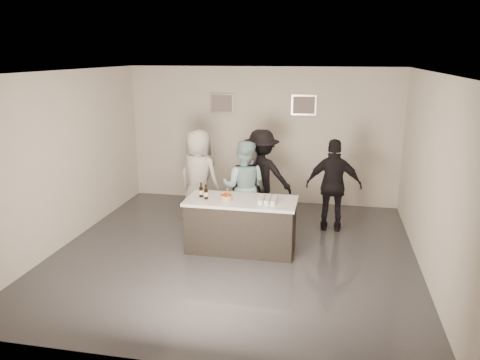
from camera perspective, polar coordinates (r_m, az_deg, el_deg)
The scene contains 19 objects.
floor at distance 8.02m, azimuth -0.71°, elevation -8.88°, with size 6.00×6.00×0.00m, color #3D3D42.
ceiling at distance 7.33m, azimuth -0.79°, elevation 13.06°, with size 6.00×6.00×0.00m, color white.
wall_back at distance 10.43m, azimuth 2.71°, elevation 5.41°, with size 6.00×0.04×3.00m, color silver.
wall_front at distance 4.77m, azimuth -8.32°, elevation -6.80°, with size 6.00×0.04×3.00m, color silver.
wall_left at distance 8.66m, azimuth -20.58°, elevation 2.41°, with size 0.04×6.00×3.00m, color silver.
wall_right at distance 7.52m, azimuth 22.22°, elevation 0.41°, with size 0.04×6.00×3.00m, color silver.
picture_left at distance 10.47m, azimuth -2.21°, elevation 9.32°, with size 0.54×0.04×0.44m, color #B2B2B7.
picture_right at distance 10.20m, azimuth 7.79°, elevation 9.04°, with size 0.54×0.04×0.44m, color #B2B2B7.
bar_counter at distance 8.00m, azimuth 0.15°, elevation -5.47°, with size 1.86×0.86×0.90m, color white.
cake at distance 7.80m, azimuth -1.68°, elevation -2.23°, with size 0.21×0.21×0.08m, color orange.
beer_bottle_a at distance 7.97m, azimuth -4.77°, elevation -1.19°, with size 0.07×0.07×0.26m, color black.
beer_bottle_b at distance 7.86m, azimuth -4.17°, elevation -1.42°, with size 0.07×0.07×0.26m, color black.
tumbler_cluster at distance 7.73m, azimuth 3.40°, elevation -2.40°, with size 0.30×0.40×0.08m, color #C28D12.
candles at distance 7.62m, azimuth -2.63°, elevation -2.94°, with size 0.24×0.08×0.01m, color pink.
person_main_black at distance 8.78m, azimuth 1.21°, elevation -1.20°, with size 0.58×0.38×1.59m, color #282828.
person_main_blue at distance 8.68m, azimuth 0.49°, elevation -0.84°, with size 0.85×0.66×1.75m, color #9CC6CC.
person_guest_left at distance 9.22m, azimuth -5.05°, elevation 0.42°, with size 0.91×0.59×1.86m, color silver.
person_guest_right at distance 8.92m, azimuth 11.35°, elevation -0.66°, with size 1.03×0.43×1.76m, color black.
person_guest_back at distance 9.23m, azimuth 2.61°, elevation 0.47°, with size 1.20×0.69×1.85m, color black.
Camera 1 is at (1.53, -7.16, 3.28)m, focal length 35.00 mm.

